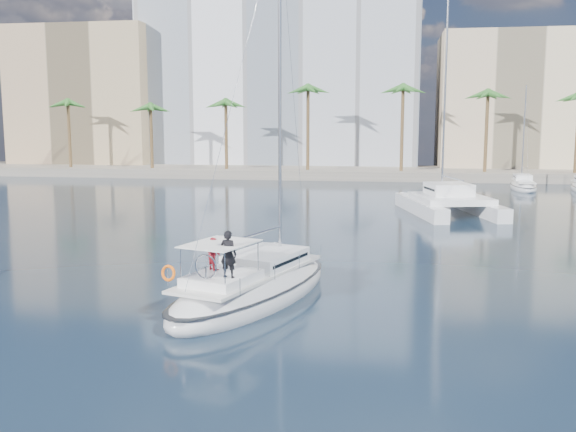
# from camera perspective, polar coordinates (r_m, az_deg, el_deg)

# --- Properties ---
(ground) EXTENTS (160.00, 160.00, 0.00)m
(ground) POSITION_cam_1_polar(r_m,az_deg,el_deg) (29.55, -1.32, -6.23)
(ground) COLOR black
(ground) RESTS_ON ground
(quay) EXTENTS (120.00, 14.00, 1.20)m
(quay) POSITION_cam_1_polar(r_m,az_deg,el_deg) (89.54, 5.76, 3.87)
(quay) COLOR gray
(quay) RESTS_ON ground
(building_modern) EXTENTS (42.00, 16.00, 28.00)m
(building_modern) POSITION_cam_1_polar(r_m,az_deg,el_deg) (102.79, -0.56, 11.95)
(building_modern) COLOR white
(building_modern) RESTS_ON ground
(building_tan_left) EXTENTS (22.00, 14.00, 22.00)m
(building_tan_left) POSITION_cam_1_polar(r_m,az_deg,el_deg) (108.05, -17.06, 9.82)
(building_tan_left) COLOR tan
(building_tan_left) RESTS_ON ground
(building_beige) EXTENTS (20.00, 14.00, 20.00)m
(building_beige) POSITION_cam_1_polar(r_m,az_deg,el_deg) (99.60, 19.07, 9.31)
(building_beige) COLOR beige
(building_beige) RESTS_ON ground
(palm_left) EXTENTS (3.60, 3.60, 12.30)m
(palm_left) POSITION_cam_1_polar(r_m,az_deg,el_deg) (93.76, -15.85, 9.72)
(palm_left) COLOR brown
(palm_left) RESTS_ON ground
(palm_centre) EXTENTS (3.60, 3.60, 12.30)m
(palm_centre) POSITION_cam_1_polar(r_m,az_deg,el_deg) (85.34, 5.69, 10.16)
(palm_centre) COLOR brown
(palm_centre) RESTS_ON ground
(main_sloop) EXTENTS (6.99, 12.02, 17.00)m
(main_sloop) POSITION_cam_1_polar(r_m,az_deg,el_deg) (27.11, -3.09, -6.41)
(main_sloop) COLOR silver
(main_sloop) RESTS_ON ground
(catamaran) EXTENTS (8.55, 12.96, 17.38)m
(catamaran) POSITION_cam_1_polar(r_m,az_deg,el_deg) (54.29, 14.10, 1.40)
(catamaran) COLOR silver
(catamaran) RESTS_ON ground
(seagull) EXTENTS (0.95, 0.41, 0.18)m
(seagull) POSITION_cam_1_polar(r_m,az_deg,el_deg) (35.66, -1.24, -2.49)
(seagull) COLOR silver
(seagull) RESTS_ON ground
(moored_yacht_a) EXTENTS (3.37, 9.52, 11.90)m
(moored_yacht_a) POSITION_cam_1_polar(r_m,az_deg,el_deg) (76.93, 20.17, 2.24)
(moored_yacht_a) COLOR silver
(moored_yacht_a) RESTS_ON ground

